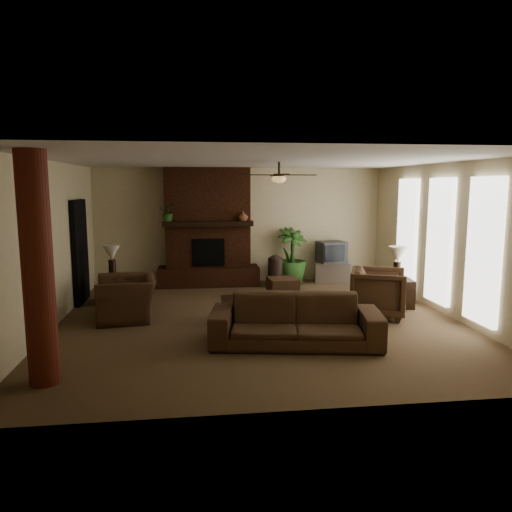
{
  "coord_description": "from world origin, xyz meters",
  "views": [
    {
      "loc": [
        -1.1,
        -8.23,
        2.39
      ],
      "look_at": [
        0.0,
        0.4,
        1.1
      ],
      "focal_mm": 33.61,
      "sensor_mm": 36.0,
      "label": 1
    }
  ],
  "objects": [
    {
      "name": "room_shell",
      "position": [
        0.0,
        0.0,
        1.4
      ],
      "size": [
        7.0,
        7.0,
        7.0
      ],
      "color": "brown",
      "rests_on": "ground"
    },
    {
      "name": "fireplace",
      "position": [
        -0.8,
        3.22,
        1.16
      ],
      "size": [
        2.4,
        0.7,
        2.8
      ],
      "color": "#472313",
      "rests_on": "ground"
    },
    {
      "name": "windows",
      "position": [
        3.45,
        0.2,
        1.35
      ],
      "size": [
        0.08,
        3.65,
        2.35
      ],
      "color": "white",
      "rests_on": "ground"
    },
    {
      "name": "log_column",
      "position": [
        -2.95,
        -2.4,
        1.4
      ],
      "size": [
        0.36,
        0.36,
        2.8
      ],
      "primitive_type": "cylinder",
      "color": "maroon",
      "rests_on": "ground"
    },
    {
      "name": "doorway",
      "position": [
        -3.44,
        1.8,
        1.05
      ],
      "size": [
        0.1,
        1.0,
        2.1
      ],
      "primitive_type": "cube",
      "color": "black",
      "rests_on": "ground"
    },
    {
      "name": "ceiling_fan",
      "position": [
        0.4,
        0.3,
        2.53
      ],
      "size": [
        1.35,
        1.35,
        0.37
      ],
      "color": "black",
      "rests_on": "ceiling"
    },
    {
      "name": "sofa",
      "position": [
        0.37,
        -1.37,
        0.5
      ],
      "size": [
        2.63,
        1.15,
        0.99
      ],
      "primitive_type": "imported",
      "rotation": [
        0.0,
        0.0,
        -0.17
      ],
      "color": "#46301E",
      "rests_on": "ground"
    },
    {
      "name": "armchair_left",
      "position": [
        -2.34,
        0.39,
        0.51
      ],
      "size": [
        0.9,
        1.25,
        1.01
      ],
      "primitive_type": "imported",
      "rotation": [
        0.0,
        0.0,
        -1.44
      ],
      "color": "#46301E",
      "rests_on": "ground"
    },
    {
      "name": "armchair_right",
      "position": [
        2.2,
        -0.02,
        0.49
      ],
      "size": [
        1.17,
        1.2,
        0.97
      ],
      "primitive_type": "imported",
      "rotation": [
        0.0,
        0.0,
        1.19
      ],
      "color": "#46301E",
      "rests_on": "ground"
    },
    {
      "name": "coffee_table",
      "position": [
        -0.07,
        -0.14,
        0.37
      ],
      "size": [
        1.2,
        0.7,
        0.43
      ],
      "color": "black",
      "rests_on": "ground"
    },
    {
      "name": "ottoman",
      "position": [
        0.76,
        1.77,
        0.2
      ],
      "size": [
        0.64,
        0.64,
        0.4
      ],
      "primitive_type": "cube",
      "rotation": [
        0.0,
        0.0,
        0.08
      ],
      "color": "#46301E",
      "rests_on": "ground"
    },
    {
      "name": "tv_stand",
      "position": [
        2.27,
        3.12,
        0.25
      ],
      "size": [
        0.94,
        0.69,
        0.5
      ],
      "primitive_type": "cube",
      "rotation": [
        0.0,
        0.0,
        -0.24
      ],
      "color": "#BABABD",
      "rests_on": "ground"
    },
    {
      "name": "tv",
      "position": [
        2.22,
        3.11,
        0.76
      ],
      "size": [
        0.72,
        0.62,
        0.52
      ],
      "color": "#323335",
      "rests_on": "tv_stand"
    },
    {
      "name": "floor_vase",
      "position": [
        0.75,
        2.73,
        0.43
      ],
      "size": [
        0.34,
        0.34,
        0.77
      ],
      "color": "#30221A",
      "rests_on": "ground"
    },
    {
      "name": "floor_plant",
      "position": [
        1.22,
        3.15,
        0.38
      ],
      "size": [
        1.23,
        1.55,
        0.76
      ],
      "primitive_type": "imported",
      "rotation": [
        0.0,
        0.0,
        0.4
      ],
      "color": "#325E25",
      "rests_on": "ground"
    },
    {
      "name": "side_table_left",
      "position": [
        -2.74,
        1.56,
        0.28
      ],
      "size": [
        0.51,
        0.51,
        0.55
      ],
      "primitive_type": "cube",
      "rotation": [
        0.0,
        0.0,
        -0.02
      ],
      "color": "black",
      "rests_on": "ground"
    },
    {
      "name": "lamp_left",
      "position": [
        -2.78,
        1.59,
        1.0
      ],
      "size": [
        0.42,
        0.42,
        0.65
      ],
      "color": "black",
      "rests_on": "side_table_left"
    },
    {
      "name": "side_table_right",
      "position": [
        2.88,
        0.58,
        0.28
      ],
      "size": [
        0.57,
        0.57,
        0.55
      ],
      "primitive_type": "cube",
      "rotation": [
        0.0,
        0.0,
        -0.15
      ],
      "color": "black",
      "rests_on": "ground"
    },
    {
      "name": "lamp_right",
      "position": [
        2.83,
        0.63,
        1.0
      ],
      "size": [
        0.43,
        0.43,
        0.65
      ],
      "color": "black",
      "rests_on": "side_table_right"
    },
    {
      "name": "mantel_plant",
      "position": [
        -1.71,
        2.96,
        1.72
      ],
      "size": [
        0.47,
        0.5,
        0.33
      ],
      "primitive_type": "imported",
      "rotation": [
        0.0,
        0.0,
        -0.26
      ],
      "color": "#325E25",
      "rests_on": "fireplace"
    },
    {
      "name": "mantel_vase",
      "position": [
        0.02,
        2.91,
        1.67
      ],
      "size": [
        0.27,
        0.28,
        0.22
      ],
      "primitive_type": "imported",
      "rotation": [
        0.0,
        0.0,
        0.27
      ],
      "color": "brown",
      "rests_on": "fireplace"
    },
    {
      "name": "book_a",
      "position": [
        -0.28,
        -0.17,
        0.57
      ],
      "size": [
        0.22,
        0.04,
        0.29
      ],
      "primitive_type": "imported",
      "rotation": [
        0.0,
        0.0,
        -0.04
      ],
      "color": "#999999",
      "rests_on": "coffee_table"
    },
    {
      "name": "book_b",
      "position": [
        0.24,
        -0.28,
        0.58
      ],
      "size": [
        0.2,
        0.11,
        0.29
      ],
      "primitive_type": "imported",
      "rotation": [
        0.0,
        0.0,
        -0.41
      ],
      "color": "#999999",
      "rests_on": "coffee_table"
    }
  ]
}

